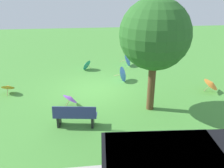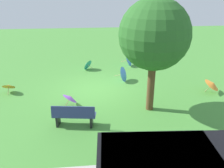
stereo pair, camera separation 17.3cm
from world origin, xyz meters
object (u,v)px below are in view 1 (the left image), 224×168
(parasol_blue_1, at_px, (124,74))
(parasol_orange_1, at_px, (8,87))
(parasol_blue_0, at_px, (129,59))
(park_bench, at_px, (75,116))
(parasol_orange_0, at_px, (212,83))
(shade_tree, at_px, (155,35))
(parasol_purple_1, at_px, (71,98))
(parasol_teal_0, at_px, (86,64))

(parasol_blue_1, bearing_deg, parasol_orange_1, 9.09)
(parasol_blue_0, distance_m, parasol_orange_1, 7.66)
(parasol_blue_0, bearing_deg, parasol_orange_1, 28.62)
(parasol_blue_0, height_order, parasol_orange_1, parasol_blue_0)
(park_bench, xyz_separation_m, parasol_orange_0, (-6.66, -2.37, 0.01))
(park_bench, bearing_deg, parasol_blue_1, -120.67)
(shade_tree, distance_m, parasol_purple_1, 4.46)
(parasol_teal_0, xyz_separation_m, parasol_blue_1, (-2.08, 2.23, 0.08))
(shade_tree, xyz_separation_m, parasol_blue_1, (0.59, -3.29, -2.76))
(parasol_blue_0, xyz_separation_m, parasol_orange_1, (6.72, 3.67, -0.09))
(parasol_blue_1, height_order, parasol_orange_0, parasol_blue_1)
(park_bench, bearing_deg, parasol_orange_1, -45.11)
(shade_tree, relative_size, parasol_blue_1, 4.90)
(shade_tree, distance_m, parasol_orange_0, 4.63)
(parasol_purple_1, relative_size, parasol_blue_0, 0.86)
(park_bench, relative_size, parasol_blue_1, 1.76)
(park_bench, height_order, parasol_blue_0, parasol_blue_0)
(park_bench, distance_m, parasol_purple_1, 1.73)
(park_bench, relative_size, parasol_orange_1, 2.56)
(parasol_blue_1, distance_m, parasol_orange_1, 6.03)
(shade_tree, xyz_separation_m, parasol_orange_1, (6.53, -2.34, -2.82))
(parasol_teal_0, bearing_deg, park_bench, 85.73)
(shade_tree, relative_size, parasol_orange_0, 4.25)
(park_bench, bearing_deg, shade_tree, -161.65)
(park_bench, height_order, parasol_orange_1, park_bench)
(parasol_purple_1, relative_size, parasol_teal_0, 1.08)
(parasol_blue_0, relative_size, parasol_orange_0, 0.96)
(shade_tree, relative_size, parasol_teal_0, 5.58)
(parasol_purple_1, relative_size, parasol_blue_1, 0.95)
(parasol_teal_0, xyz_separation_m, parasol_orange_1, (3.87, 3.18, 0.02))
(shade_tree, bearing_deg, parasol_blue_0, -91.79)
(park_bench, relative_size, parasol_orange_0, 1.53)
(parasol_purple_1, xyz_separation_m, parasol_orange_0, (-6.91, -0.66, 0.08))
(parasol_purple_1, bearing_deg, parasol_orange_1, -28.23)
(parasol_purple_1, relative_size, parasol_orange_1, 1.38)
(parasol_orange_1, bearing_deg, shade_tree, 160.30)
(shade_tree, bearing_deg, parasol_purple_1, -10.96)
(parasol_blue_0, height_order, parasol_blue_1, parasol_blue_0)
(parasol_blue_0, relative_size, parasol_orange_1, 1.60)
(shade_tree, bearing_deg, parasol_blue_1, -79.92)
(parasol_orange_0, bearing_deg, parasol_blue_1, -25.75)
(parasol_purple_1, bearing_deg, shade_tree, 169.04)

